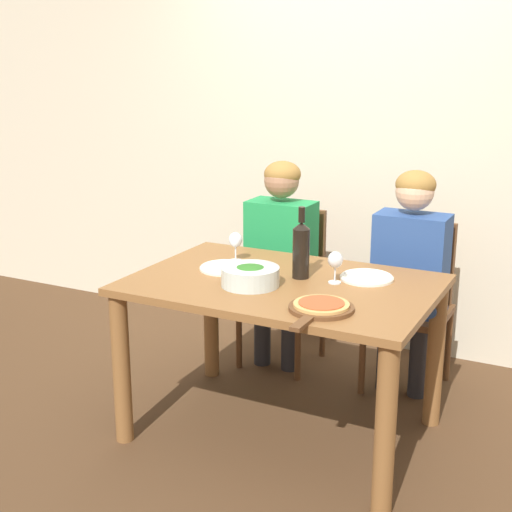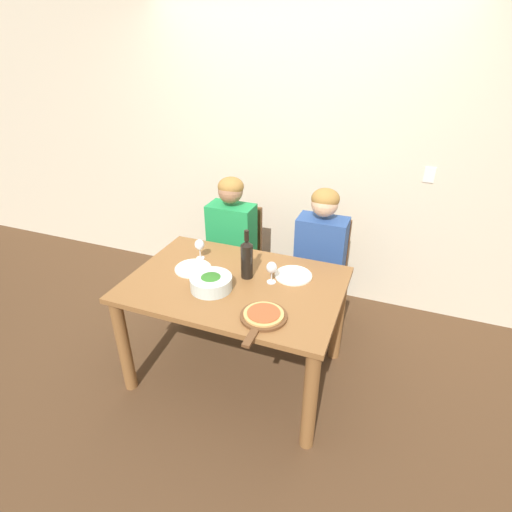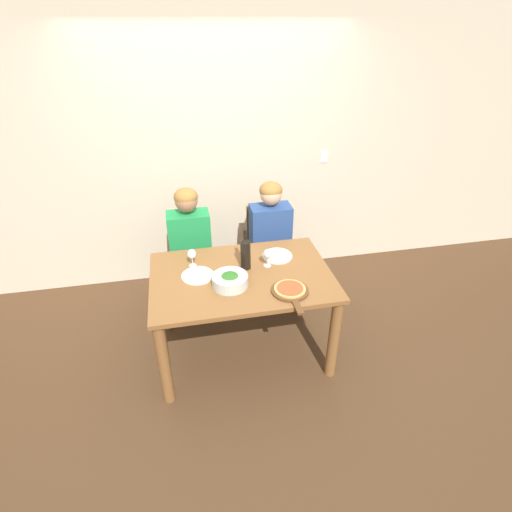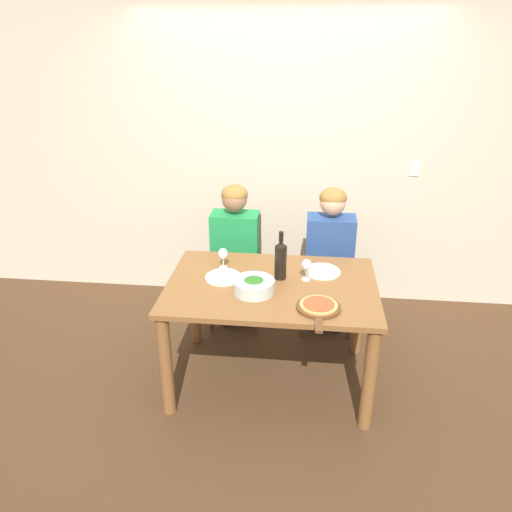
{
  "view_description": "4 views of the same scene",
  "coord_description": "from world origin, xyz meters",
  "views": [
    {
      "loc": [
        1.32,
        -2.88,
        1.78
      ],
      "look_at": [
        -0.14,
        -0.0,
        0.88
      ],
      "focal_mm": 50.0,
      "sensor_mm": 36.0,
      "label": 1
    },
    {
      "loc": [
        0.93,
        -2.02,
        2.18
      ],
      "look_at": [
        0.1,
        0.12,
        0.93
      ],
      "focal_mm": 28.0,
      "sensor_mm": 36.0,
      "label": 2
    },
    {
      "loc": [
        -0.41,
        -2.55,
        2.5
      ],
      "look_at": [
        0.12,
        0.0,
        0.93
      ],
      "focal_mm": 28.0,
      "sensor_mm": 36.0,
      "label": 3
    },
    {
      "loc": [
        0.21,
        -2.94,
        2.34
      ],
      "look_at": [
        -0.11,
        0.02,
        0.97
      ],
      "focal_mm": 35.0,
      "sensor_mm": 36.0,
      "label": 4
    }
  ],
  "objects": [
    {
      "name": "person_woman",
      "position": [
        -0.36,
        0.73,
        0.74
      ],
      "size": [
        0.47,
        0.51,
        1.22
      ],
      "color": "#28282D",
      "rests_on": "ground"
    },
    {
      "name": "chair_right",
      "position": [
        0.41,
        0.84,
        0.5
      ],
      "size": [
        0.42,
        0.42,
        0.92
      ],
      "color": "brown",
      "rests_on": "ground"
    },
    {
      "name": "dinner_plate_left",
      "position": [
        -0.33,
        0.05,
        0.79
      ],
      "size": [
        0.25,
        0.25,
        0.02
      ],
      "color": "silver",
      "rests_on": "dining_table"
    },
    {
      "name": "dinner_plate_right",
      "position": [
        0.34,
        0.21,
        0.79
      ],
      "size": [
        0.25,
        0.25,
        0.02
      ],
      "color": "silver",
      "rests_on": "dining_table"
    },
    {
      "name": "dining_table",
      "position": [
        0.0,
        0.0,
        0.64
      ],
      "size": [
        1.4,
        0.95,
        0.78
      ],
      "color": "brown",
      "rests_on": "ground"
    },
    {
      "name": "person_man",
      "position": [
        0.41,
        0.73,
        0.74
      ],
      "size": [
        0.47,
        0.51,
        1.22
      ],
      "color": "#28282D",
      "rests_on": "ground"
    },
    {
      "name": "broccoli_bowl",
      "position": [
        -0.11,
        -0.12,
        0.82
      ],
      "size": [
        0.27,
        0.27,
        0.1
      ],
      "color": "silver",
      "rests_on": "dining_table"
    },
    {
      "name": "wine_glass_right",
      "position": [
        0.23,
        0.08,
        0.88
      ],
      "size": [
        0.07,
        0.07,
        0.15
      ],
      "color": "silver",
      "rests_on": "dining_table"
    },
    {
      "name": "back_wall",
      "position": [
        0.0,
        1.32,
        1.35
      ],
      "size": [
        10.0,
        0.06,
        2.7
      ],
      "color": "beige",
      "rests_on": "ground"
    },
    {
      "name": "pizza_on_board",
      "position": [
        0.31,
        -0.3,
        0.79
      ],
      "size": [
        0.27,
        0.41,
        0.04
      ],
      "color": "brown",
      "rests_on": "dining_table"
    },
    {
      "name": "wine_bottle",
      "position": [
        0.05,
        0.09,
        0.92
      ],
      "size": [
        0.08,
        0.08,
        0.34
      ],
      "color": "black",
      "rests_on": "dining_table"
    },
    {
      "name": "chair_left",
      "position": [
        -0.36,
        0.84,
        0.5
      ],
      "size": [
        0.42,
        0.42,
        0.92
      ],
      "color": "brown",
      "rests_on": "ground"
    },
    {
      "name": "wine_glass_left",
      "position": [
        -0.36,
        0.2,
        0.88
      ],
      "size": [
        0.07,
        0.07,
        0.15
      ],
      "color": "silver",
      "rests_on": "dining_table"
    },
    {
      "name": "ground_plane",
      "position": [
        0.0,
        0.0,
        0.0
      ],
      "size": [
        40.0,
        40.0,
        0.0
      ],
      "primitive_type": "plane",
      "color": "#4C331E"
    }
  ]
}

